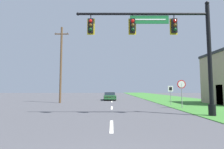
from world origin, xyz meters
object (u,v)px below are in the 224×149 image
(car_ahead, at_px, (110,96))
(utility_pole_near, at_px, (61,63))
(signal_mast, at_px, (172,43))
(route_sign_post, at_px, (171,91))
(stop_sign, at_px, (182,88))

(car_ahead, distance_m, utility_pole_near, 9.61)
(signal_mast, bearing_deg, route_sign_post, 72.72)
(stop_sign, xyz_separation_m, route_sign_post, (-0.07, 2.78, -0.34))
(stop_sign, bearing_deg, car_ahead, 118.83)
(route_sign_post, distance_m, utility_pole_near, 13.66)
(route_sign_post, relative_size, utility_pole_near, 0.21)
(signal_mast, relative_size, utility_pole_near, 0.92)
(signal_mast, xyz_separation_m, utility_pole_near, (-10.45, 10.81, 0.30))
(car_ahead, bearing_deg, stop_sign, -61.17)
(signal_mast, distance_m, utility_pole_near, 15.04)
(signal_mast, xyz_separation_m, route_sign_post, (2.29, 7.37, -3.20))
(car_ahead, distance_m, stop_sign, 13.93)
(car_ahead, height_order, route_sign_post, route_sign_post)
(utility_pole_near, bearing_deg, car_ahead, 44.12)
(utility_pole_near, bearing_deg, signal_mast, -45.95)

